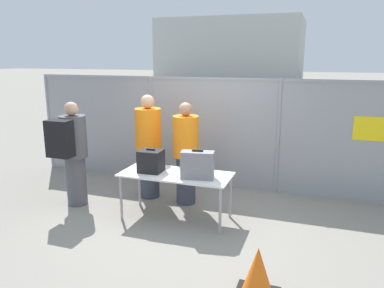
# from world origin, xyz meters

# --- Properties ---
(ground_plane) EXTENTS (120.00, 120.00, 0.00)m
(ground_plane) POSITION_xyz_m (0.00, 0.00, 0.00)
(ground_plane) COLOR gray
(fence_section) EXTENTS (7.49, 0.07, 2.07)m
(fence_section) POSITION_xyz_m (0.02, 1.65, 1.09)
(fence_section) COLOR gray
(fence_section) RESTS_ON ground_plane
(inspection_table) EXTENTS (1.67, 0.73, 0.72)m
(inspection_table) POSITION_xyz_m (-0.07, -0.01, 0.66)
(inspection_table) COLOR silver
(inspection_table) RESTS_ON ground_plane
(suitcase_black) EXTENTS (0.35, 0.32, 0.36)m
(suitcase_black) POSITION_xyz_m (-0.46, -0.04, 0.89)
(suitcase_black) COLOR black
(suitcase_black) RESTS_ON inspection_table
(suitcase_grey) EXTENTS (0.50, 0.29, 0.42)m
(suitcase_grey) POSITION_xyz_m (0.31, -0.11, 0.92)
(suitcase_grey) COLOR slate
(suitcase_grey) RESTS_ON inspection_table
(traveler_hooded) EXTENTS (0.43, 0.66, 1.73)m
(traveler_hooded) POSITION_xyz_m (-1.86, -0.07, 0.95)
(traveler_hooded) COLOR #4C4C51
(traveler_hooded) RESTS_ON ground_plane
(security_worker_near) EXTENTS (0.42, 0.42, 1.72)m
(security_worker_near) POSITION_xyz_m (-0.15, 0.65, 0.89)
(security_worker_near) COLOR #383D4C
(security_worker_near) RESTS_ON ground_plane
(security_worker_far) EXTENTS (0.45, 0.45, 1.81)m
(security_worker_far) POSITION_xyz_m (-0.86, 0.71, 0.94)
(security_worker_far) COLOR #383D4C
(security_worker_far) RESTS_ON ground_plane
(utility_trailer) EXTENTS (4.49, 2.05, 0.62)m
(utility_trailer) POSITION_xyz_m (0.71, 4.02, 0.37)
(utility_trailer) COLOR white
(utility_trailer) RESTS_ON ground_plane
(distant_hangar) EXTENTS (13.00, 8.55, 5.86)m
(distant_hangar) POSITION_xyz_m (-6.54, 31.53, 2.93)
(distant_hangar) COLOR #B2B7B2
(distant_hangar) RESTS_ON ground_plane
(traffic_cone) EXTENTS (0.46, 0.46, 0.57)m
(traffic_cone) POSITION_xyz_m (1.43, -1.56, 0.26)
(traffic_cone) COLOR black
(traffic_cone) RESTS_ON ground_plane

